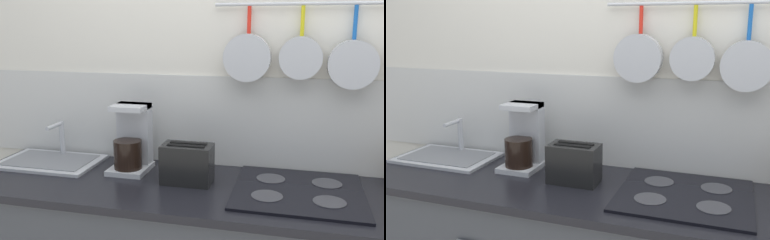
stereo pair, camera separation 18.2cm
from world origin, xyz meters
The scene contains 6 objects.
wall_back centered at (0.00, 0.35, 1.27)m, with size 7.20×0.16×2.60m.
countertop centered at (0.00, 0.00, 0.88)m, with size 2.81×0.62×0.03m.
sink_basin centered at (-1.11, 0.13, 0.91)m, with size 0.50×0.33×0.19m.
coffee_maker centered at (-0.67, 0.14, 1.03)m, with size 0.18×0.21×0.32m.
toaster centered at (-0.36, 0.03, 0.98)m, with size 0.24×0.13×0.18m.
cooktop centered at (0.12, 0.04, 0.90)m, with size 0.54×0.52×0.01m.
Camera 2 is at (0.28, -1.67, 1.58)m, focal length 40.00 mm.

